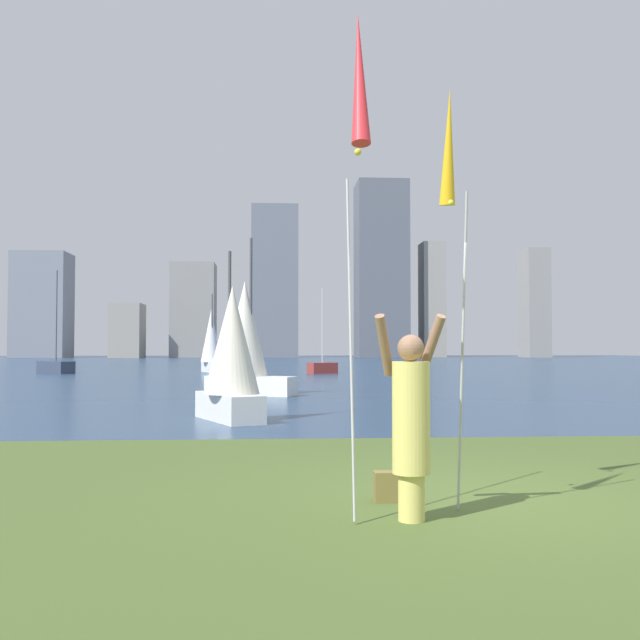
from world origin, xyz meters
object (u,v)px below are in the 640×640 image
Objects in this scene: sailboat_6 at (231,356)px; sailboat_8 at (211,341)px; kite_flag_right at (449,158)px; sailboat_0 at (246,338)px; person at (411,418)px; bag at (387,486)px; sailboat_2 at (56,366)px; sailboat_5 at (322,367)px; kite_flag_left at (359,93)px.

sailboat_8 reaches higher than sailboat_6.
kite_flag_right is 1.16× the size of sailboat_6.
sailboat_0 is 1.06× the size of sailboat_8.
person is 6.20× the size of bag.
bag is 0.06× the size of sailboat_0.
sailboat_2 is 15.51m from sailboat_5.
sailboat_2 is 1.68× the size of sailboat_6.
person is 35.45m from sailboat_5.
kite_flag_left is at bearing -70.38° from sailboat_2.
sailboat_0 reaches higher than sailboat_6.
sailboat_8 is at bearing 98.23° from kite_flag_right.
bag is 16.20m from sailboat_0.
sailboat_0 reaches higher than person.
kite_flag_right is 3.34m from bag.
sailboat_2 is at bearing -171.96° from sailboat_8.
sailboat_6 is 0.75× the size of sailboat_8.
person is 0.45× the size of kite_flag_right.
sailboat_6 is at bearing -90.12° from sailboat_0.
kite_flag_right is at bearing 69.79° from person.
kite_flag_right is at bearing -92.00° from sailboat_5.
sailboat_6 is (-2.59, 8.13, -2.08)m from kite_flag_right.
kite_flag_right is (0.52, 0.62, 2.52)m from person.
kite_flag_right is at bearing -72.32° from sailboat_6.
sailboat_6 reaches higher than bag.
sailboat_0 is at bearing 89.88° from sailboat_6.
sailboat_8 is (8.86, 1.25, 1.52)m from sailboat_2.
sailboat_5 is (15.47, -1.18, -0.04)m from sailboat_2.
kite_flag_right is 0.83× the size of sailboat_5.
sailboat_0 is 1.02× the size of sailboat_5.
kite_flag_left reaches higher than bag.
person is 0.37× the size of sailboat_0.
person is 39.08m from sailboat_2.
bag is 8.27m from sailboat_6.
sailboat_8 is at bearing 159.75° from sailboat_5.
sailboat_6 is at bearing -84.51° from sailboat_8.
kite_flag_right reaches higher than sailboat_6.
sailboat_0 is at bearing -82.39° from sailboat_8.
sailboat_5 is at bearing 88.00° from kite_flag_right.
sailboat_5 reaches higher than sailboat_8.
kite_flag_right is at bearing 46.35° from kite_flag_left.
sailboat_0 is at bearing 99.04° from kite_flag_right.
sailboat_0 is (-2.05, 16.80, 0.92)m from person.
person is 0.31× the size of sailboat_2.
sailboat_8 is (-2.80, 29.10, 0.56)m from sailboat_6.
sailboat_8 is (-4.35, 38.31, -1.76)m from kite_flag_left.
sailboat_0 is (-1.53, 17.27, -1.85)m from kite_flag_left.
person is 16.95m from sailboat_0.
kite_flag_right is 13.84× the size of bag.
sailboat_0 is at bearing 97.01° from bag.
sailboat_2 is (-11.68, 19.79, -1.43)m from sailboat_0.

